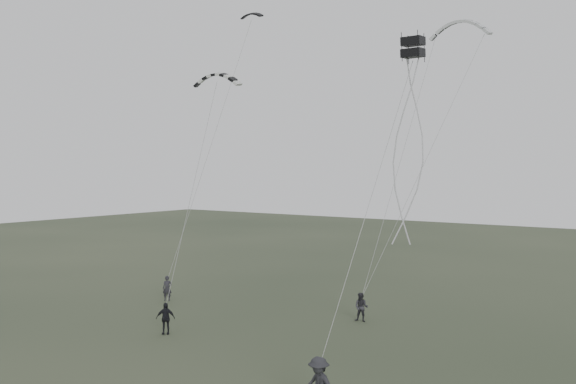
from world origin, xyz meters
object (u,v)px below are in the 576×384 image
Objects in this scene: kite_pale_large at (460,21)px; kite_box at (413,47)px; flyer_center at (165,318)px; kite_striped at (217,74)px; flyer_right at (361,307)px; flyer_left at (167,288)px; kite_dark_small at (252,14)px.

kite_pale_large is 4.86× the size of kite_box.
flyer_center is 0.43× the size of kite_pale_large.
flyer_right is at bearing 4.35° from kite_striped.
flyer_center is (5.33, -5.14, 0.00)m from flyer_left.
kite_dark_small is 9.22m from kite_striped.
kite_pale_large is 15.24m from kite_striped.
flyer_left is 19.23m from kite_dark_small.
flyer_center is at bearing -78.63° from flyer_left.
flyer_right is 14.90m from kite_box.
kite_striped is at bearing -140.24° from kite_pale_large.
kite_striped reaches higher than flyer_left.
kite_pale_large is at bearing 9.07° from kite_dark_small.
flyer_left is 1.00× the size of flyer_right.
flyer_center is (-7.01, -7.63, 0.01)m from flyer_right.
flyer_left is 0.99× the size of flyer_center.
kite_dark_small reaches higher than flyer_right.
kite_pale_large is (2.83, 7.37, 16.52)m from flyer_right.
flyer_center is at bearing -142.48° from flyer_right.
kite_pale_large is 15.14m from kite_box.
kite_striped is at bearing -165.03° from flyer_right.
kite_box is at bearing -35.45° from kite_striped.
kite_dark_small reaches higher than flyer_left.
flyer_left is 1.00× the size of kite_dark_small.
kite_striped is (-0.29, 4.25, 12.76)m from flyer_center.
flyer_left is 0.43× the size of kite_pale_large.
kite_dark_small is 19.88m from kite_box.
kite_dark_small reaches higher than flyer_center.
kite_pale_large reaches higher than kite_striped.
kite_pale_large is (13.08, 3.89, -1.64)m from kite_dark_small.
kite_box is (15.86, -10.29, -6.15)m from kite_dark_small.
kite_box reaches higher than flyer_right.
kite_pale_large reaches higher than kite_box.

